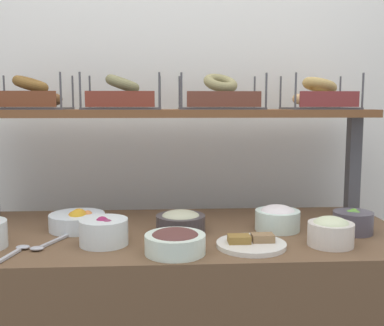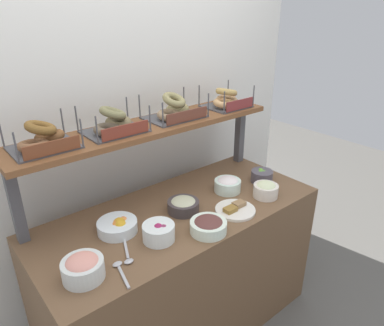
{
  "view_description": "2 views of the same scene",
  "coord_description": "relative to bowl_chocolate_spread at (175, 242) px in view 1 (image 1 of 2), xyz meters",
  "views": [
    {
      "loc": [
        -0.04,
        -1.6,
        1.3
      ],
      "look_at": [
        0.05,
        0.02,
        1.09
      ],
      "focal_mm": 43.11,
      "sensor_mm": 36.0,
      "label": 1
    },
    {
      "loc": [
        -1.03,
        -1.34,
        1.89
      ],
      "look_at": [
        0.1,
        0.02,
        1.1
      ],
      "focal_mm": 33.32,
      "sensor_mm": 36.0,
      "label": 2
    }
  ],
  "objects": [
    {
      "name": "bowl_tuna_salad",
      "position": [
        0.03,
        0.23,
        0.0
      ],
      "size": [
        0.17,
        0.17,
        0.08
      ],
      "color": "#40393B",
      "rests_on": "deli_counter"
    },
    {
      "name": "bagel_basket_poppy",
      "position": [
        -0.2,
        0.52,
        0.44
      ],
      "size": [
        0.31,
        0.25,
        0.15
      ],
      "color": "#4C4C51",
      "rests_on": "upper_shelf"
    },
    {
      "name": "shelf_riser_right",
      "position": [
        0.76,
        0.52,
        0.16
      ],
      "size": [
        0.05,
        0.05,
        0.4
      ],
      "primitive_type": "cube",
      "color": "#4C4C51",
      "rests_on": "deli_counter"
    },
    {
      "name": "bowl_veggie_mix",
      "position": [
        0.63,
        0.19,
        0.0
      ],
      "size": [
        0.14,
        0.14,
        0.08
      ],
      "color": "#4F4A54",
      "rests_on": "deli_counter"
    },
    {
      "name": "bowl_fruit_salad",
      "position": [
        -0.35,
        0.29,
        -0.0
      ],
      "size": [
        0.2,
        0.2,
        0.08
      ],
      "color": "white",
      "rests_on": "deli_counter"
    },
    {
      "name": "bagel_basket_sesame",
      "position": [
        0.6,
        0.5,
        0.44
      ],
      "size": [
        0.28,
        0.25,
        0.14
      ],
      "color": "#4C4C51",
      "rests_on": "upper_shelf"
    },
    {
      "name": "back_wall",
      "position": [
        0.01,
        0.8,
        0.31
      ],
      "size": [
        2.81,
        0.06,
        2.4
      ],
      "primitive_type": "cube",
      "color": "white",
      "rests_on": "ground_plane"
    },
    {
      "name": "bagel_basket_everything",
      "position": [
        0.2,
        0.52,
        0.44
      ],
      "size": [
        0.34,
        0.25,
        0.15
      ],
      "color": "#4C4C51",
      "rests_on": "upper_shelf"
    },
    {
      "name": "bowl_cream_cheese",
      "position": [
        0.37,
        0.24,
        0.01
      ],
      "size": [
        0.16,
        0.16,
        0.09
      ],
      "color": "white",
      "rests_on": "deli_counter"
    },
    {
      "name": "serving_plate_white",
      "position": [
        0.24,
        0.05,
        -0.03
      ],
      "size": [
        0.22,
        0.22,
        0.04
      ],
      "color": "white",
      "rests_on": "deli_counter"
    },
    {
      "name": "serving_spoon_near_plate",
      "position": [
        -0.41,
        0.09,
        -0.03
      ],
      "size": [
        0.09,
        0.17,
        0.01
      ],
      "color": "#B7B7BC",
      "rests_on": "deli_counter"
    },
    {
      "name": "bowl_chocolate_spread",
      "position": [
        0.0,
        0.0,
        0.0
      ],
      "size": [
        0.19,
        0.19,
        0.07
      ],
      "color": "white",
      "rests_on": "deli_counter"
    },
    {
      "name": "serving_spoon_by_edge",
      "position": [
        -0.48,
        0.03,
        -0.03
      ],
      "size": [
        0.06,
        0.17,
        0.01
      ],
      "color": "#B7B7BC",
      "rests_on": "deli_counter"
    },
    {
      "name": "bowl_beet_salad",
      "position": [
        -0.23,
        0.1,
        0.01
      ],
      "size": [
        0.16,
        0.16,
        0.09
      ],
      "color": "white",
      "rests_on": "deli_counter"
    },
    {
      "name": "upper_shelf",
      "position": [
        0.01,
        0.52,
        0.38
      ],
      "size": [
        1.57,
        0.32,
        0.03
      ],
      "primitive_type": "cube",
      "color": "brown",
      "rests_on": "shelf_riser_left"
    },
    {
      "name": "bowl_potato_salad",
      "position": [
        0.5,
        0.05,
        0.01
      ],
      "size": [
        0.15,
        0.15,
        0.09
      ],
      "color": "silver",
      "rests_on": "deli_counter"
    },
    {
      "name": "bagel_basket_cinnamon_raisin",
      "position": [
        -0.56,
        0.53,
        0.44
      ],
      "size": [
        0.29,
        0.25,
        0.14
      ],
      "color": "#4C4C51",
      "rests_on": "upper_shelf"
    }
  ]
}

